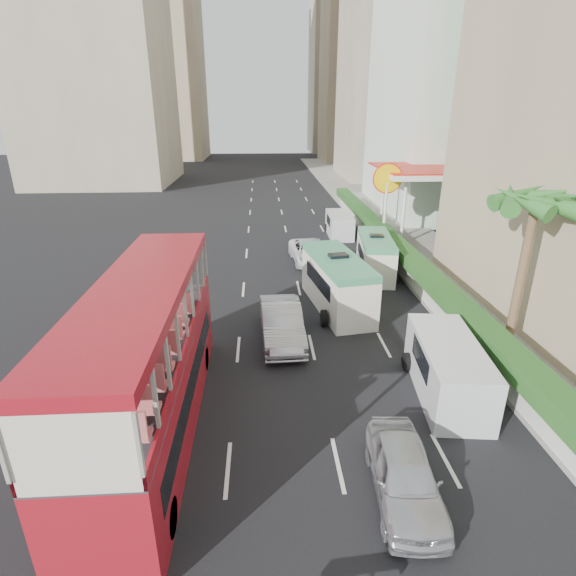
{
  "coord_description": "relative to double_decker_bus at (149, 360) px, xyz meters",
  "views": [
    {
      "loc": [
        -2.48,
        -12.17,
        9.63
      ],
      "look_at": [
        -1.5,
        4.0,
        3.2
      ],
      "focal_mm": 28.0,
      "sensor_mm": 36.0,
      "label": 1
    }
  ],
  "objects": [
    {
      "name": "tower_far_b",
      "position": [
        23.0,
        104.0,
        17.47
      ],
      "size": [
        14.0,
        14.0,
        40.0
      ],
      "primitive_type": "cube",
      "color": "#B0A28B",
      "rests_on": "ground"
    },
    {
      "name": "ground_plane",
      "position": [
        6.0,
        0.0,
        -2.53
      ],
      "size": [
        200.0,
        200.0,
        0.0
      ],
      "primitive_type": "plane",
      "color": "black",
      "rests_on": "ground"
    },
    {
      "name": "minibus_far",
      "position": [
        10.55,
        14.12,
        -1.32
      ],
      "size": [
        2.47,
        5.64,
        2.42
      ],
      "primitive_type": "cube",
      "rotation": [
        0.0,
        0.0,
        -0.12
      ],
      "color": "silver",
      "rests_on": "ground"
    },
    {
      "name": "van_asset",
      "position": [
        6.76,
        16.87,
        -2.53
      ],
      "size": [
        2.74,
        5.24,
        1.41
      ],
      "primitive_type": "imported",
      "rotation": [
        0.0,
        0.0,
        0.08
      ],
      "color": "silver",
      "rests_on": "ground"
    },
    {
      "name": "tower_left_b",
      "position": [
        -16.0,
        90.0,
        20.47
      ],
      "size": [
        16.0,
        16.0,
        46.0
      ],
      "primitive_type": "cube",
      "color": "tan",
      "rests_on": "ground"
    },
    {
      "name": "shell_station",
      "position": [
        16.0,
        23.0,
        0.22
      ],
      "size": [
        6.5,
        8.0,
        5.5
      ],
      "primitive_type": "cube",
      "color": "silver",
      "rests_on": "ground"
    },
    {
      "name": "double_decker_bus",
      "position": [
        0.0,
        0.0,
        0.0
      ],
      "size": [
        2.5,
        11.0,
        5.06
      ],
      "primitive_type": "cube",
      "color": "maroon",
      "rests_on": "ground"
    },
    {
      "name": "minibus_near",
      "position": [
        7.34,
        9.16,
        -1.15
      ],
      "size": [
        3.07,
        6.49,
        2.76
      ],
      "primitive_type": "cube",
      "rotation": [
        0.0,
        0.0,
        0.16
      ],
      "color": "silver",
      "rests_on": "ground"
    },
    {
      "name": "palm_tree",
      "position": [
        13.8,
        4.0,
        0.85
      ],
      "size": [
        0.36,
        0.36,
        6.4
      ],
      "primitive_type": "cylinder",
      "color": "brown",
      "rests_on": "sidewalk"
    },
    {
      "name": "panel_van_far",
      "position": [
        9.9,
        23.6,
        -1.63
      ],
      "size": [
        1.92,
        4.56,
        1.81
      ],
      "primitive_type": "cube",
      "rotation": [
        0.0,
        0.0,
        -0.02
      ],
      "color": "silver",
      "rests_on": "ground"
    },
    {
      "name": "hedge",
      "position": [
        12.2,
        14.0,
        -1.0
      ],
      "size": [
        1.1,
        44.0,
        0.7
      ],
      "primitive_type": "cube",
      "color": "#2D6626",
      "rests_on": "kerb_wall"
    },
    {
      "name": "tower_far_a",
      "position": [
        23.0,
        82.0,
        19.47
      ],
      "size": [
        14.0,
        14.0,
        44.0
      ],
      "primitive_type": "cube",
      "color": "tan",
      "rests_on": "ground"
    },
    {
      "name": "kerb_wall",
      "position": [
        12.2,
        14.0,
        -1.85
      ],
      "size": [
        0.3,
        44.0,
        1.0
      ],
      "primitive_type": "cube",
      "color": "silver",
      "rests_on": "sidewalk"
    },
    {
      "name": "car_silver_lane_a",
      "position": [
        4.33,
        5.8,
        -2.53
      ],
      "size": [
        1.95,
        5.08,
        1.65
      ],
      "primitive_type": "imported",
      "rotation": [
        0.0,
        0.0,
        0.04
      ],
      "color": "#B4B6BB",
      "rests_on": "ground"
    },
    {
      "name": "panel_van_near",
      "position": [
        10.08,
        1.34,
        -1.53
      ],
      "size": [
        2.57,
        5.22,
        2.01
      ],
      "primitive_type": "cube",
      "rotation": [
        0.0,
        0.0,
        -0.11
      ],
      "color": "silver",
      "rests_on": "ground"
    },
    {
      "name": "sidewalk",
      "position": [
        15.0,
        25.0,
        -2.44
      ],
      "size": [
        6.0,
        120.0,
        0.18
      ],
      "primitive_type": "cube",
      "color": "#99968C",
      "rests_on": "ground"
    },
    {
      "name": "car_silver_lane_b",
      "position": [
        7.15,
        -3.2,
        -2.53
      ],
      "size": [
        1.95,
        4.23,
        1.41
      ],
      "primitive_type": "imported",
      "rotation": [
        0.0,
        0.0,
        -0.07
      ],
      "color": "#B4B6BB",
      "rests_on": "ground"
    }
  ]
}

